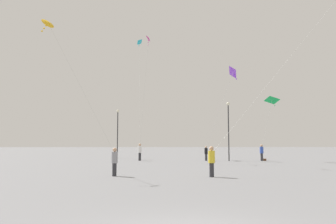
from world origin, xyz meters
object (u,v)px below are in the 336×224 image
object	(u,v)px
handbag_beside_flyer	(265,160)
kite_violet_delta	(233,74)
person_in_blue	(262,152)
person_in_white	(140,151)
person_in_black	(206,153)
kite_magenta_diamond	(148,41)
lamppost_west	(118,126)
kite_emerald_delta	(272,101)
lamppost_east	(228,123)
person_in_yellow	(212,160)
kite_amber_diamond	(49,25)
kite_cyan_delta	(139,46)
person_in_grey	(115,161)

from	to	relation	value
handbag_beside_flyer	kite_violet_delta	bearing A→B (deg)	-122.14
person_in_blue	person_in_white	bearing A→B (deg)	93.19
person_in_black	kite_magenta_diamond	size ratio (longest dim) A/B	0.13
kite_magenta_diamond	lamppost_west	distance (m)	11.67
lamppost_west	kite_violet_delta	bearing A→B (deg)	-49.72
kite_emerald_delta	lamppost_east	xyz separation A→B (m)	(-4.64, 0.47, -2.34)
lamppost_west	kite_magenta_diamond	bearing A→B (deg)	-59.03
kite_violet_delta	person_in_yellow	bearing A→B (deg)	-109.84
person_in_white	kite_amber_diamond	distance (m)	19.30
kite_cyan_delta	kite_violet_delta	world-z (taller)	kite_cyan_delta
lamppost_east	handbag_beside_flyer	distance (m)	5.52
kite_magenta_diamond	handbag_beside_flyer	bearing A→B (deg)	5.21
person_in_grey	handbag_beside_flyer	world-z (taller)	person_in_grey
lamppost_east	kite_magenta_diamond	bearing A→B (deg)	-172.70
person_in_black	lamppost_west	size ratio (longest dim) A/B	0.26
person_in_grey	kite_cyan_delta	bearing A→B (deg)	152.32
person_in_blue	person_in_grey	world-z (taller)	person_in_blue
kite_amber_diamond	kite_magenta_diamond	size ratio (longest dim) A/B	0.67
person_in_grey	lamppost_west	size ratio (longest dim) A/B	0.27
kite_violet_delta	handbag_beside_flyer	distance (m)	12.13
person_in_black	kite_cyan_delta	distance (m)	17.09
person_in_grey	lamppost_east	distance (m)	19.40
person_in_black	lamppost_west	bearing A→B (deg)	-158.96
kite_violet_delta	lamppost_east	xyz separation A→B (m)	(1.18, 7.96, -3.64)
person_in_blue	person_in_yellow	bearing A→B (deg)	161.47
person_in_grey	kite_violet_delta	world-z (taller)	kite_violet_delta
kite_magenta_diamond	lamppost_west	size ratio (longest dim) A/B	2.01
kite_cyan_delta	person_in_yellow	bearing A→B (deg)	-76.65
person_in_blue	person_in_black	distance (m)	5.91
person_in_white	kite_violet_delta	bearing A→B (deg)	41.88
kite_amber_diamond	kite_magenta_diamond	xyz separation A→B (m)	(5.33, 15.25, 3.81)
kite_amber_diamond	kite_violet_delta	bearing A→B (deg)	33.29
lamppost_east	lamppost_west	distance (m)	13.73
kite_emerald_delta	kite_magenta_diamond	bearing A→B (deg)	-177.28
kite_emerald_delta	handbag_beside_flyer	bearing A→B (deg)	147.46
kite_cyan_delta	lamppost_east	world-z (taller)	kite_cyan_delta
person_in_white	kite_cyan_delta	size ratio (longest dim) A/B	0.13
person_in_white	person_in_grey	distance (m)	17.06
person_in_black	handbag_beside_flyer	xyz separation A→B (m)	(6.24, -0.31, -0.75)
person_in_black	lamppost_east	xyz separation A→B (m)	(2.40, -0.34, 3.22)
person_in_black	lamppost_east	size ratio (longest dim) A/B	0.25
person_in_white	lamppost_west	size ratio (longest dim) A/B	0.31
person_in_blue	person_in_white	world-z (taller)	person_in_white
kite_cyan_delta	person_in_white	bearing A→B (deg)	-84.88
kite_amber_diamond	lamppost_east	xyz separation A→B (m)	(13.96, 16.35, -4.81)
person_in_blue	kite_violet_delta	xyz separation A→B (m)	(-4.67, -7.90, 6.77)
person_in_yellow	person_in_grey	world-z (taller)	person_in_yellow
lamppost_west	handbag_beside_flyer	xyz separation A→B (m)	(16.43, -5.46, -3.81)
person_in_white	person_in_black	bearing A→B (deg)	85.00
person_in_black	handbag_beside_flyer	distance (m)	6.29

